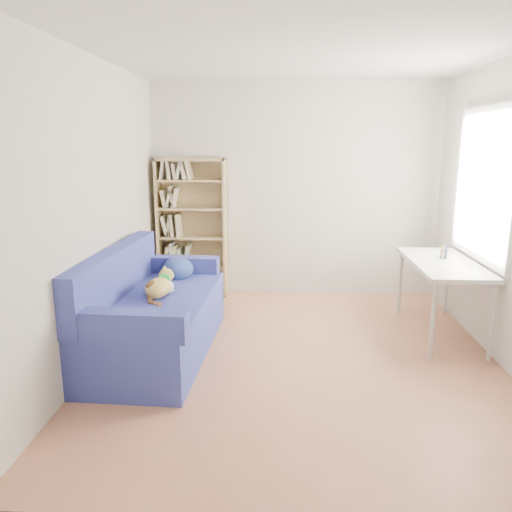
{
  "coord_description": "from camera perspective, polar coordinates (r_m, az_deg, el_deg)",
  "views": [
    {
      "loc": [
        -0.16,
        -4.17,
        1.88
      ],
      "look_at": [
        -0.39,
        0.34,
        0.85
      ],
      "focal_mm": 35.0,
      "sensor_mm": 36.0,
      "label": 1
    }
  ],
  "objects": [
    {
      "name": "room_shell",
      "position": [
        4.22,
        6.5,
        9.45
      ],
      "size": [
        3.54,
        4.04,
        2.62
      ],
      "color": "silver",
      "rests_on": "ground"
    },
    {
      "name": "desk",
      "position": [
        5.19,
        20.62,
        -1.31
      ],
      "size": [
        0.61,
        1.33,
        0.75
      ],
      "color": "white",
      "rests_on": "ground"
    },
    {
      "name": "sofa",
      "position": [
        4.66,
        -11.76,
        -6.53
      ],
      "size": [
        1.0,
        1.97,
        0.95
      ],
      "rotation": [
        0.0,
        0.0,
        -0.04
      ],
      "color": "navy",
      "rests_on": "ground"
    },
    {
      "name": "pen_cup",
      "position": [
        5.31,
        20.69,
        0.33
      ],
      "size": [
        0.08,
        0.08,
        0.14
      ],
      "color": "white",
      "rests_on": "desk"
    },
    {
      "name": "bookshelf",
      "position": [
        6.22,
        -7.28,
        2.6
      ],
      "size": [
        0.85,
        0.26,
        1.69
      ],
      "color": "tan",
      "rests_on": "ground"
    },
    {
      "name": "ground",
      "position": [
        4.58,
        4.74,
        -11.45
      ],
      "size": [
        4.0,
        4.0,
        0.0
      ],
      "primitive_type": "plane",
      "color": "#9D6047",
      "rests_on": "ground"
    }
  ]
}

